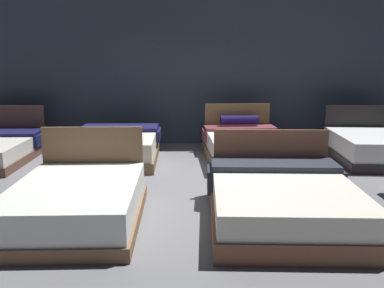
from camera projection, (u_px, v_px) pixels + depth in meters
The scene contains 7 objects.
ground_plane at pixel (182, 185), 6.14m from camera, with size 18.00×18.00×0.02m, color slate.
showroom_back_wall at pixel (184, 65), 8.92m from camera, with size 18.00×0.06×3.50m, color #333D4C.
bed_1 at pixel (77, 202), 4.66m from camera, with size 1.48×2.03×0.97m.
bed_2 at pixel (282, 200), 4.70m from camera, with size 1.77×2.15×0.92m.
bed_5 at pixel (116, 147), 7.57m from camera, with size 1.62×2.03×0.57m.
bed_6 at pixel (245, 147), 7.60m from camera, with size 1.56×2.14×0.97m.
bed_7 at pixel (378, 147), 7.57m from camera, with size 1.71×2.03×0.94m.
Camera 1 is at (0.08, -5.89, 1.83)m, focal length 37.98 mm.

